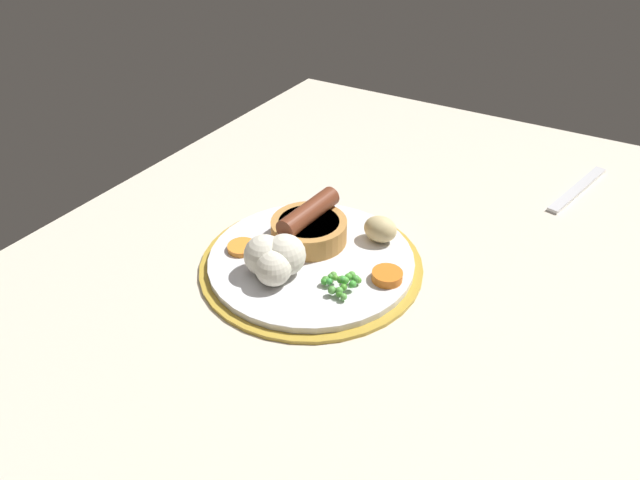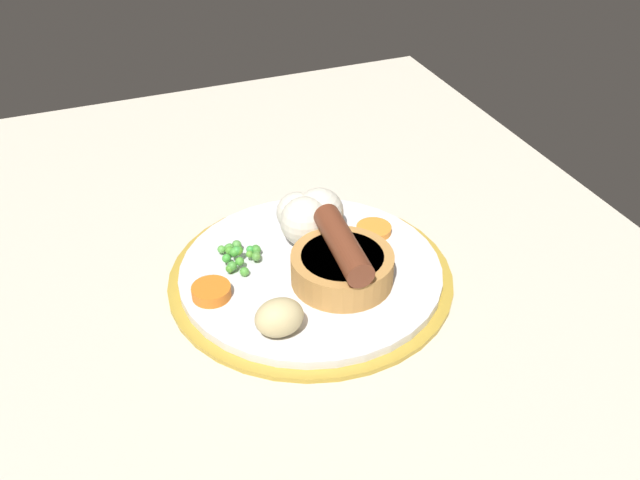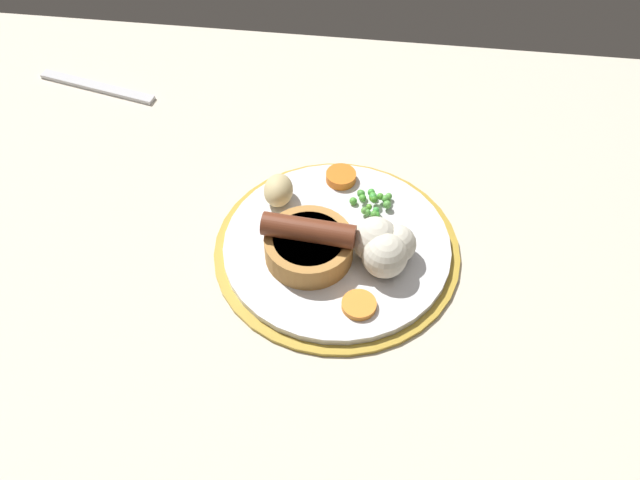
% 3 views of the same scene
% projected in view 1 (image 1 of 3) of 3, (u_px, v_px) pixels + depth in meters
% --- Properties ---
extents(dining_table, '(1.10, 0.80, 0.03)m').
position_uv_depth(dining_table, '(348.00, 261.00, 0.76)').
color(dining_table, beige).
rests_on(dining_table, ground).
extents(dinner_plate, '(0.28, 0.28, 0.01)m').
position_uv_depth(dinner_plate, '(311.00, 262.00, 0.73)').
color(dinner_plate, '#B79333').
rests_on(dinner_plate, dining_table).
extents(sausage_pudding, '(0.10, 0.10, 0.06)m').
position_uv_depth(sausage_pudding, '(309.00, 227.00, 0.74)').
color(sausage_pudding, '#BC8442').
rests_on(sausage_pudding, dinner_plate).
extents(pea_pile, '(0.05, 0.04, 0.02)m').
position_uv_depth(pea_pile, '(341.00, 282.00, 0.67)').
color(pea_pile, green).
rests_on(pea_pile, dinner_plate).
extents(cauliflower_floret, '(0.07, 0.07, 0.05)m').
position_uv_depth(cauliflower_floret, '(275.00, 258.00, 0.68)').
color(cauliflower_floret, beige).
rests_on(cauliflower_floret, dinner_plate).
extents(potato_chunk_0, '(0.04, 0.05, 0.04)m').
position_uv_depth(potato_chunk_0, '(380.00, 229.00, 0.74)').
color(potato_chunk_0, '#CCB77F').
rests_on(potato_chunk_0, dinner_plate).
extents(carrot_slice_1, '(0.05, 0.05, 0.01)m').
position_uv_depth(carrot_slice_1, '(242.00, 247.00, 0.73)').
color(carrot_slice_1, orange).
rests_on(carrot_slice_1, dinner_plate).
extents(carrot_slice_2, '(0.05, 0.05, 0.01)m').
position_uv_depth(carrot_slice_2, '(387.00, 276.00, 0.68)').
color(carrot_slice_2, orange).
rests_on(carrot_slice_2, dinner_plate).
extents(fork, '(0.18, 0.06, 0.01)m').
position_uv_depth(fork, '(578.00, 189.00, 0.89)').
color(fork, silver).
rests_on(fork, dining_table).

